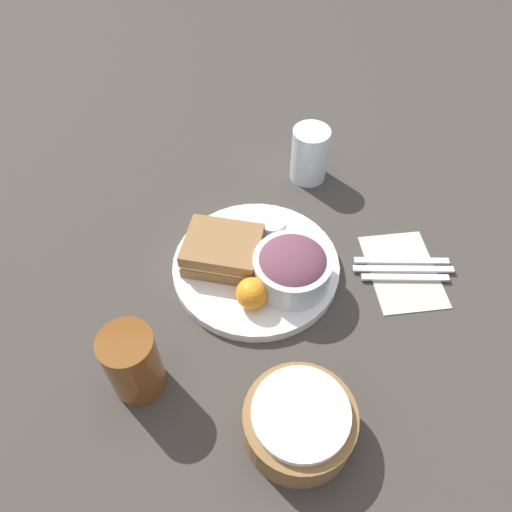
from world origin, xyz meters
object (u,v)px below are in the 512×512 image
at_px(sandwich, 223,251).
at_px(water_glass, 310,154).
at_px(salad_bowl, 292,267).
at_px(dressing_cup, 272,228).
at_px(spoon, 405,278).
at_px(plate, 256,267).
at_px(drink_glass, 133,363).
at_px(knife, 403,269).
at_px(fork, 401,261).
at_px(bread_basket, 299,422).

relative_size(sandwich, water_glass, 1.34).
height_order(salad_bowl, dressing_cup, salad_bowl).
distance_m(dressing_cup, spoon, 0.24).
distance_m(plate, salad_bowl, 0.08).
bearing_deg(drink_glass, dressing_cup, -133.14).
bearing_deg(knife, spoon, -90.00).
distance_m(sandwich, spoon, 0.31).
relative_size(sandwich, spoon, 1.00).
bearing_deg(sandwich, knife, 171.10).
bearing_deg(fork, dressing_cup, 168.44).
xyz_separation_m(drink_glass, water_glass, (-0.33, -0.41, -0.01)).
distance_m(spoon, water_glass, 0.31).
bearing_deg(fork, drink_glass, -151.72).
relative_size(salad_bowl, spoon, 0.86).
height_order(sandwich, water_glass, water_glass).
bearing_deg(drink_glass, fork, -159.40).
distance_m(knife, spoon, 0.02).
distance_m(dressing_cup, drink_glass, 0.34).
height_order(spoon, water_glass, water_glass).
bearing_deg(knife, bread_basket, -124.67).
distance_m(salad_bowl, knife, 0.20).
bearing_deg(fork, spoon, -90.00).
height_order(dressing_cup, knife, dressing_cup).
bearing_deg(fork, water_glass, 124.19).
bearing_deg(knife, plate, 180.00).
bearing_deg(salad_bowl, drink_glass, 30.09).
xyz_separation_m(sandwich, fork, (-0.31, 0.03, -0.04)).
distance_m(fork, knife, 0.02).
relative_size(fork, spoon, 1.11).
height_order(sandwich, spoon, sandwich).
bearing_deg(spoon, plate, 175.94).
relative_size(sandwich, dressing_cup, 2.89).
xyz_separation_m(sandwich, knife, (-0.31, 0.05, -0.04)).
height_order(salad_bowl, water_glass, water_glass).
height_order(drink_glass, bread_basket, drink_glass).
height_order(fork, knife, same).
xyz_separation_m(sandwich, dressing_cup, (-0.09, -0.05, -0.01)).
relative_size(bread_basket, knife, 0.88).
distance_m(sandwich, bread_basket, 0.31).
bearing_deg(plate, spoon, 168.27).
bearing_deg(plate, water_glass, -120.49).
height_order(salad_bowl, fork, salad_bowl).
bearing_deg(plate, fork, 176.38).
height_order(bread_basket, water_glass, water_glass).
xyz_separation_m(sandwich, salad_bowl, (-0.11, 0.05, 0.01)).
height_order(plate, spoon, plate).
bearing_deg(drink_glass, plate, -136.45).
bearing_deg(sandwich, fork, 174.43).
bearing_deg(sandwich, water_glass, -131.47).
distance_m(plate, fork, 0.25).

